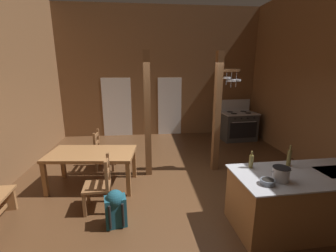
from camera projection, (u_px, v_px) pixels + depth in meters
ground_plane at (176, 196)px, 4.48m from camera, size 7.60×9.12×0.10m
wall_back at (160, 73)px, 8.00m from camera, size 7.60×0.14×4.39m
glazed_door_back_left at (117, 107)px, 8.07m from camera, size 1.00×0.01×2.05m
glazed_panel_back_right at (170, 107)px, 8.25m from camera, size 0.84×0.01×2.05m
kitchen_island at (303, 200)px, 3.47m from camera, size 2.20×1.05×0.89m
stove_range at (238, 126)px, 7.76m from camera, size 1.21×0.90×1.32m
support_post_with_pot_rack at (219, 109)px, 5.21m from camera, size 0.60×0.24×2.74m
support_post_center at (148, 116)px, 4.97m from camera, size 0.14×0.14×2.74m
dining_table at (92, 156)px, 4.62m from camera, size 1.78×1.06×0.74m
ladderback_chair_near_window at (103, 151)px, 5.49m from camera, size 0.45×0.45×0.95m
ladderback_chair_by_post at (100, 185)px, 3.90m from camera, size 0.47×0.47×0.95m
backpack at (116, 207)px, 3.51m from camera, size 0.36×0.34×0.60m
stockpot_on_counter at (281, 174)px, 3.12m from camera, size 0.30×0.23×0.19m
mixing_bowl_on_counter at (268, 182)px, 3.03m from camera, size 0.19×0.19×0.07m
bottle_tall_on_counter at (289, 158)px, 3.58m from camera, size 0.06×0.06×0.34m
bottle_short_on_counter at (251, 161)px, 3.52m from camera, size 0.06×0.06×0.27m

